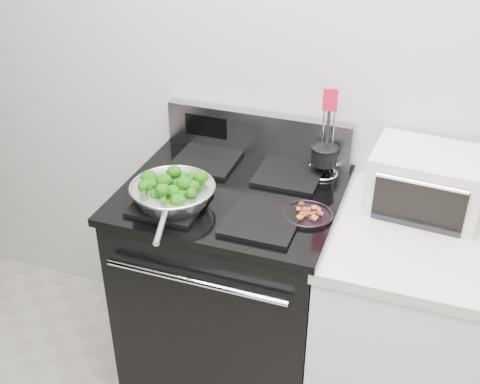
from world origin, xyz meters
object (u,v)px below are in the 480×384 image
at_px(gas_range, 233,286).
at_px(bacon_plate, 308,212).
at_px(utensil_holder, 324,160).
at_px(toaster_oven, 426,181).
at_px(skillet, 173,193).

bearing_deg(gas_range, bacon_plate, -14.96).
distance_m(gas_range, bacon_plate, 0.57).
distance_m(utensil_holder, toaster_oven, 0.38).
bearing_deg(bacon_plate, gas_range, 165.04).
xyz_separation_m(gas_range, utensil_holder, (0.29, 0.22, 0.53)).
xyz_separation_m(gas_range, skillet, (-0.16, -0.17, 0.51)).
bearing_deg(utensil_holder, gas_range, -152.93).
height_order(skillet, toaster_oven, toaster_oven).
relative_size(bacon_plate, toaster_oven, 0.43).
bearing_deg(toaster_oven, bacon_plate, -141.83).
bearing_deg(utensil_holder, skillet, -149.24).
relative_size(utensil_holder, toaster_oven, 0.89).
xyz_separation_m(skillet, bacon_plate, (0.46, 0.09, -0.03)).
relative_size(skillet, bacon_plate, 2.73).
bearing_deg(skillet, bacon_plate, -5.73).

